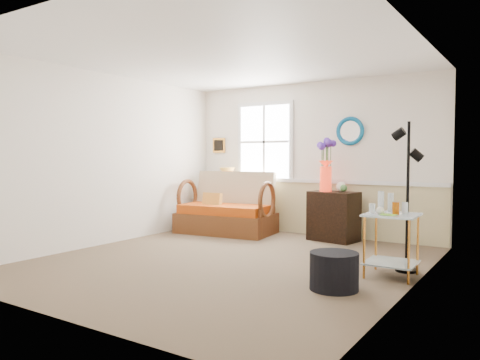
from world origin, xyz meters
The scene contains 19 objects.
floor centered at (0.00, 0.00, 0.00)m, with size 4.50×5.00×0.01m, color #735F4D.
ceiling centered at (0.00, 0.00, 2.60)m, with size 4.50×5.00×0.01m, color white.
walls centered at (0.00, 0.00, 1.30)m, with size 4.51×5.01×2.60m.
wainscot centered at (0.00, 2.48, 0.45)m, with size 4.46×0.02×0.90m, color #CBBD86.
chair_rail centered at (0.00, 2.47, 0.92)m, with size 4.46×0.04×0.06m, color white.
window centered at (-0.90, 2.47, 1.60)m, with size 1.14×0.06×1.44m, color white, non-canonical shape.
picture centered at (-1.92, 2.48, 1.55)m, with size 0.28×0.03×0.28m, color #BB7C29.
mirror centered at (0.70, 2.48, 1.75)m, with size 0.47×0.47×0.07m, color #036CAD.
loveseat centered at (-1.28, 1.80, 0.53)m, with size 1.63×0.92×1.07m, color brown, non-canonical shape.
throw_pillow centered at (-1.49, 1.66, 0.53)m, with size 0.36×0.09×0.36m, color orange, non-canonical shape.
lamp_stand centered at (-1.59, 2.30, 0.30)m, with size 0.33×0.33×0.59m, color black, non-canonical shape.
table_lamp centered at (-1.61, 2.31, 0.86)m, with size 0.30×0.30×0.54m, color #AB772F, non-canonical shape.
potted_plant centered at (-1.46, 2.27, 0.72)m, with size 0.30×0.33×0.26m, color #508542.
cabinet centered at (0.57, 2.12, 0.39)m, with size 0.73×0.47×0.78m, color black, non-canonical shape.
flower_vase centered at (0.43, 2.13, 1.19)m, with size 0.24×0.24×0.82m, color red, non-canonical shape.
side_table centered at (1.95, 0.38, 0.35)m, with size 0.56×0.56×0.71m, color #C67D29, non-canonical shape.
tabletop_items centered at (1.90, 0.40, 0.82)m, with size 0.40×0.40×0.24m, color silver, non-canonical shape.
floor_lamp centered at (2.03, 0.72, 0.87)m, with size 0.25×0.25×1.75m, color black, non-canonical shape.
ottoman centered at (1.60, -0.45, 0.19)m, with size 0.49×0.49×0.38m, color black.
Camera 1 is at (3.35, -4.87, 1.35)m, focal length 35.00 mm.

